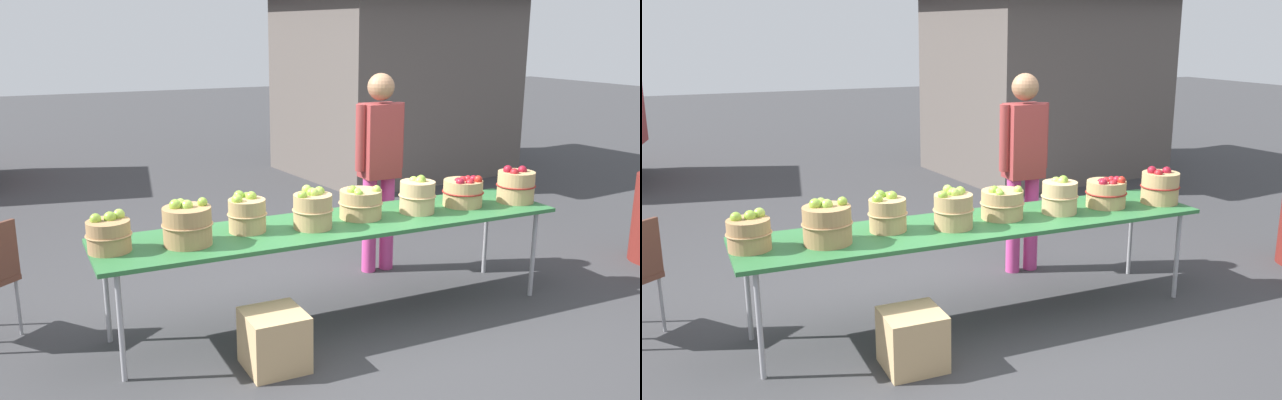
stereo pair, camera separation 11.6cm
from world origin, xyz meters
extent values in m
plane|color=#38383A|center=(0.00, 0.00, 0.00)|extent=(40.00, 40.00, 0.00)
cube|color=#2D6B38|center=(0.00, 0.00, 0.73)|extent=(3.50, 0.76, 0.03)
cylinder|color=#99999E|center=(-1.63, -0.30, 0.36)|extent=(0.04, 0.04, 0.72)
cylinder|color=#99999E|center=(1.63, -0.30, 0.36)|extent=(0.04, 0.04, 0.72)
cylinder|color=#99999E|center=(-1.63, 0.30, 0.36)|extent=(0.04, 0.04, 0.72)
cylinder|color=#99999E|center=(1.63, 0.30, 0.36)|extent=(0.04, 0.04, 0.72)
cylinder|color=#A87F51|center=(-1.62, 0.02, 0.85)|extent=(0.27, 0.27, 0.20)
torus|color=#A87F51|center=(-1.62, 0.02, 0.86)|extent=(0.29, 0.29, 0.01)
sphere|color=#8CB738|center=(-1.69, 0.04, 0.97)|extent=(0.07, 0.07, 0.07)
sphere|color=#8CB738|center=(-1.60, 0.05, 0.97)|extent=(0.08, 0.08, 0.08)
sphere|color=#8CB738|center=(-1.57, 0.08, 0.94)|extent=(0.07, 0.07, 0.07)
sphere|color=#9EC647|center=(-1.54, 0.07, 0.97)|extent=(0.07, 0.07, 0.07)
cylinder|color=#A87F51|center=(-1.13, -0.05, 0.88)|extent=(0.32, 0.32, 0.25)
torus|color=#A87F51|center=(-1.13, -0.05, 0.89)|extent=(0.34, 0.34, 0.01)
sphere|color=#8CB738|center=(-1.20, -0.03, 1.02)|extent=(0.08, 0.08, 0.08)
sphere|color=#8CB738|center=(-1.15, -0.01, 1.00)|extent=(0.07, 0.07, 0.07)
sphere|color=#9EC647|center=(-1.14, 0.05, 1.01)|extent=(0.07, 0.07, 0.07)
sphere|color=#7AA833|center=(-1.13, -0.05, 1.00)|extent=(0.08, 0.08, 0.08)
sphere|color=#9EC647|center=(-1.13, -0.05, 0.99)|extent=(0.07, 0.07, 0.07)
sphere|color=#9EC647|center=(-1.12, -0.05, 1.02)|extent=(0.08, 0.08, 0.08)
sphere|color=#8CB738|center=(-1.02, -0.04, 1.02)|extent=(0.07, 0.07, 0.07)
cylinder|color=tan|center=(-0.67, 0.07, 0.87)|extent=(0.26, 0.26, 0.23)
torus|color=tan|center=(-0.67, 0.07, 0.88)|extent=(0.28, 0.28, 0.01)
sphere|color=#7AA833|center=(-0.64, 0.15, 0.97)|extent=(0.07, 0.07, 0.07)
sphere|color=#7AA833|center=(-0.70, 0.16, 0.99)|extent=(0.08, 0.08, 0.08)
sphere|color=#8CB738|center=(-0.75, 0.04, 0.99)|extent=(0.07, 0.07, 0.07)
sphere|color=#8CB738|center=(-0.75, 0.05, 0.99)|extent=(0.08, 0.08, 0.08)
sphere|color=#8CB738|center=(-0.63, 0.09, 0.99)|extent=(0.08, 0.08, 0.08)
cylinder|color=tan|center=(-0.22, -0.05, 0.87)|extent=(0.28, 0.28, 0.25)
torus|color=tan|center=(-0.22, -0.05, 0.88)|extent=(0.30, 0.30, 0.01)
sphere|color=#9EC647|center=(-0.22, -0.06, 1.01)|extent=(0.07, 0.07, 0.07)
sphere|color=#9EC647|center=(-0.18, -0.05, 1.00)|extent=(0.08, 0.08, 0.08)
sphere|color=#8CB738|center=(-0.22, -0.04, 1.00)|extent=(0.08, 0.08, 0.08)
sphere|color=#8CB738|center=(-0.32, -0.09, 1.01)|extent=(0.07, 0.07, 0.07)
sphere|color=#9EC647|center=(-0.23, 0.03, 1.01)|extent=(0.07, 0.07, 0.07)
sphere|color=#8CB738|center=(-0.15, -0.01, 1.00)|extent=(0.08, 0.08, 0.08)
sphere|color=#7AA833|center=(-0.23, -0.05, 1.01)|extent=(0.07, 0.07, 0.07)
cylinder|color=tan|center=(0.22, 0.04, 0.86)|extent=(0.32, 0.32, 0.21)
torus|color=tan|center=(0.22, 0.04, 0.87)|extent=(0.34, 0.34, 0.01)
sphere|color=#9EC647|center=(0.31, -0.03, 0.97)|extent=(0.07, 0.07, 0.07)
sphere|color=#7AA833|center=(0.15, -0.06, 0.96)|extent=(0.07, 0.07, 0.07)
sphere|color=#8CB738|center=(0.13, 0.03, 0.97)|extent=(0.07, 0.07, 0.07)
sphere|color=#9EC647|center=(0.16, 0.00, 0.96)|extent=(0.07, 0.07, 0.07)
sphere|color=#7AA833|center=(0.19, 0.11, 0.95)|extent=(0.07, 0.07, 0.07)
cylinder|color=tan|center=(0.68, -0.01, 0.87)|extent=(0.27, 0.27, 0.24)
torus|color=tan|center=(0.68, -0.01, 0.88)|extent=(0.29, 0.29, 0.01)
sphere|color=#7AA833|center=(0.71, -0.02, 1.01)|extent=(0.08, 0.08, 0.08)
sphere|color=#9EC647|center=(0.68, 0.04, 0.99)|extent=(0.08, 0.08, 0.08)
sphere|color=#9EC647|center=(0.70, -0.02, 0.99)|extent=(0.08, 0.08, 0.08)
sphere|color=#8CB738|center=(0.70, -0.01, 0.99)|extent=(0.08, 0.08, 0.08)
cylinder|color=tan|center=(1.13, 0.01, 0.85)|extent=(0.31, 0.31, 0.21)
torus|color=maroon|center=(1.13, 0.01, 0.86)|extent=(0.33, 0.33, 0.01)
sphere|color=maroon|center=(1.13, 0.01, 0.95)|extent=(0.08, 0.08, 0.08)
sphere|color=maroon|center=(1.04, -0.07, 0.96)|extent=(0.07, 0.07, 0.07)
sphere|color=maroon|center=(1.09, 0.02, 0.94)|extent=(0.08, 0.08, 0.08)
sphere|color=#B22319|center=(1.20, -0.09, 0.98)|extent=(0.07, 0.07, 0.07)
sphere|color=maroon|center=(1.19, -0.05, 0.97)|extent=(0.07, 0.07, 0.07)
sphere|color=maroon|center=(1.16, -0.01, 0.96)|extent=(0.07, 0.07, 0.07)
sphere|color=maroon|center=(1.12, -0.09, 0.95)|extent=(0.07, 0.07, 0.07)
cylinder|color=tan|center=(1.60, -0.08, 0.88)|extent=(0.30, 0.30, 0.25)
torus|color=maroon|center=(1.60, -0.08, 0.89)|extent=(0.32, 0.32, 0.01)
sphere|color=maroon|center=(1.52, -0.05, 1.02)|extent=(0.07, 0.07, 0.07)
sphere|color=maroon|center=(1.58, -0.08, 0.99)|extent=(0.07, 0.07, 0.07)
sphere|color=maroon|center=(1.54, -0.12, 1.01)|extent=(0.07, 0.07, 0.07)
sphere|color=maroon|center=(1.64, -0.09, 1.01)|extent=(0.07, 0.07, 0.07)
cylinder|color=#CC3F8C|center=(0.89, 0.77, 0.43)|extent=(0.13, 0.13, 0.86)
cylinder|color=#CC3F8C|center=(0.71, 0.78, 0.43)|extent=(0.13, 0.13, 0.86)
cube|color=maroon|center=(0.80, 0.77, 1.19)|extent=(0.33, 0.24, 0.65)
sphere|color=#936B4C|center=(0.80, 0.77, 1.65)|extent=(0.23, 0.23, 0.23)
cylinder|color=maroon|center=(0.99, 0.77, 1.22)|extent=(0.09, 0.09, 0.58)
cylinder|color=maroon|center=(0.61, 0.78, 1.22)|extent=(0.09, 0.09, 0.58)
cube|color=#59514C|center=(3.25, 4.57, 1.30)|extent=(3.25, 2.73, 2.60)
cube|color=white|center=(3.11, 3.37, 1.50)|extent=(1.40, 0.20, 0.90)
cylinder|color=gray|center=(-2.19, 0.69, 0.21)|extent=(0.02, 0.02, 0.42)
cube|color=tan|center=(-0.72, -0.54, 0.19)|extent=(0.38, 0.38, 0.38)
camera|label=1|loc=(-2.14, -4.25, 2.13)|focal=37.81mm
camera|label=2|loc=(-2.04, -4.30, 2.13)|focal=37.81mm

